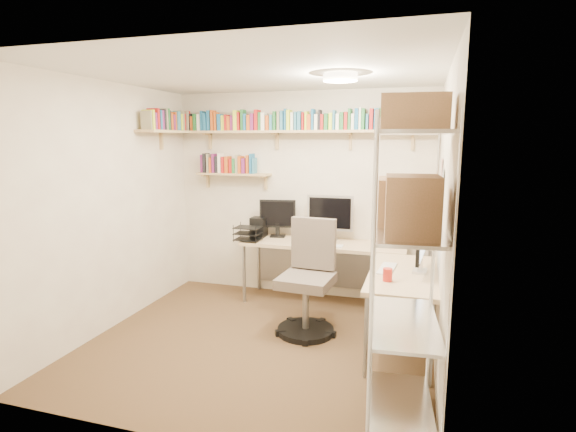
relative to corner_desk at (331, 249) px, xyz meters
name	(u,v)px	position (x,y,z in m)	size (l,w,h in m)	color
ground	(260,342)	(-0.49, -0.97, -0.73)	(3.20, 3.20, 0.00)	#48341F
room_shell	(259,182)	(-0.48, -0.97, 0.82)	(3.24, 3.04, 2.52)	beige
wall_shelves	(264,131)	(-0.89, 0.33, 1.30)	(3.12, 1.09, 0.80)	tan
corner_desk	(331,249)	(0.00, 0.00, 0.00)	(2.28, 1.93, 1.28)	tan
office_chair	(308,285)	(-0.11, -0.57, -0.25)	(0.60, 0.61, 1.14)	black
wire_rack	(410,206)	(0.87, -1.93, 0.79)	(0.52, 0.94, 2.19)	silver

